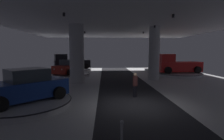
# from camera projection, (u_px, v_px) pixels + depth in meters

# --- Properties ---
(ground) EXTENTS (24.00, 44.00, 0.06)m
(ground) POSITION_uv_depth(u_px,v_px,m) (137.00, 105.00, 9.40)
(ground) COLOR silver
(ceiling_with_spotlights) EXTENTS (24.00, 44.00, 0.39)m
(ceiling_with_spotlights) POSITION_uv_depth(u_px,v_px,m) (138.00, 1.00, 8.81)
(ceiling_with_spotlights) COLOR silver
(column_left) EXTENTS (1.37, 1.37, 5.50)m
(column_left) POSITION_uv_depth(u_px,v_px,m) (77.00, 54.00, 16.15)
(column_left) COLOR #ADADB2
(column_left) RESTS_ON ground
(column_right) EXTENTS (1.12, 1.12, 5.50)m
(column_right) POSITION_uv_depth(u_px,v_px,m) (154.00, 54.00, 17.68)
(column_right) COLOR silver
(column_right) RESTS_ON ground
(display_platform_deep_right) EXTENTS (5.68, 5.68, 0.30)m
(display_platform_deep_right) POSITION_uv_depth(u_px,v_px,m) (163.00, 70.00, 26.63)
(display_platform_deep_right) COLOR silver
(display_platform_deep_right) RESTS_ON ground
(pickup_truck_deep_right) EXTENTS (5.07, 5.37, 2.30)m
(pickup_truck_deep_right) POSITION_uv_depth(u_px,v_px,m) (164.00, 63.00, 26.77)
(pickup_truck_deep_right) COLOR #B77519
(pickup_truck_deep_right) RESTS_ON display_platform_deep_right
(display_platform_deep_left) EXTENTS (5.92, 5.92, 0.30)m
(display_platform_deep_left) POSITION_uv_depth(u_px,v_px,m) (72.00, 70.00, 26.59)
(display_platform_deep_left) COLOR silver
(display_platform_deep_left) RESTS_ON ground
(pickup_truck_deep_left) EXTENTS (5.70, 4.12, 2.30)m
(pickup_truck_deep_left) POSITION_uv_depth(u_px,v_px,m) (70.00, 63.00, 26.34)
(pickup_truck_deep_left) COLOR black
(pickup_truck_deep_left) RESTS_ON display_platform_deep_left
(display_platform_near_left) EXTENTS (4.75, 4.75, 0.34)m
(display_platform_near_left) POSITION_uv_depth(u_px,v_px,m) (26.00, 103.00, 9.07)
(display_platform_near_left) COLOR #B7B7BC
(display_platform_near_left) RESTS_ON ground
(display_car_near_left) EXTENTS (4.25, 4.23, 1.71)m
(display_car_near_left) POSITION_uv_depth(u_px,v_px,m) (26.00, 86.00, 8.99)
(display_car_near_left) COLOR navy
(display_car_near_left) RESTS_ON display_platform_near_left
(display_platform_far_left) EXTENTS (5.09, 5.09, 0.31)m
(display_platform_far_left) POSITION_uv_depth(u_px,v_px,m) (69.00, 75.00, 20.62)
(display_platform_far_left) COLOR silver
(display_platform_far_left) RESTS_ON ground
(display_car_far_left) EXTENTS (3.35, 4.57, 1.71)m
(display_car_far_left) POSITION_uv_depth(u_px,v_px,m) (69.00, 67.00, 20.56)
(display_car_far_left) COLOR maroon
(display_car_far_left) RESTS_ON display_platform_far_left
(display_platform_far_right) EXTENTS (5.68, 5.68, 0.37)m
(display_platform_far_right) POSITION_uv_depth(u_px,v_px,m) (178.00, 74.00, 21.18)
(display_platform_far_right) COLOR silver
(display_platform_far_right) RESTS_ON ground
(pickup_truck_far_right) EXTENTS (5.45, 2.99, 2.30)m
(pickup_truck_far_right) POSITION_uv_depth(u_px,v_px,m) (176.00, 65.00, 21.02)
(pickup_truck_far_right) COLOR red
(pickup_truck_far_right) RESTS_ON display_platform_far_right
(visitor_walking_near) EXTENTS (0.32, 0.32, 1.59)m
(visitor_walking_near) POSITION_uv_depth(u_px,v_px,m) (135.00, 83.00, 10.95)
(visitor_walking_near) COLOR black
(visitor_walking_near) RESTS_ON ground
(stanchion_b) EXTENTS (0.28, 0.28, 1.01)m
(stanchion_b) POSITION_uv_depth(u_px,v_px,m) (64.00, 95.00, 10.07)
(stanchion_b) COLOR #333338
(stanchion_b) RESTS_ON ground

